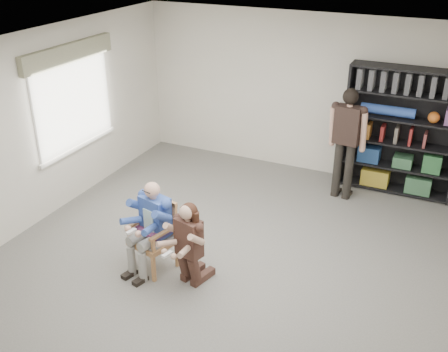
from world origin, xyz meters
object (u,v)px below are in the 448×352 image
at_px(standing_man, 346,145).
at_px(kneeling_woman, 188,246).
at_px(armchair, 152,236).
at_px(seated_man, 152,227).
at_px(bookshelf, 401,132).

bearing_deg(standing_man, kneeling_woman, -103.85).
bearing_deg(kneeling_woman, armchair, -177.14).
distance_m(seated_man, kneeling_woman, 0.59).
bearing_deg(armchair, seated_man, 104.55).
bearing_deg(bookshelf, armchair, -124.63).
relative_size(kneeling_woman, standing_man, 0.62).
distance_m(kneeling_woman, standing_man, 3.34).
height_order(kneeling_woman, bookshelf, bookshelf).
bearing_deg(standing_man, seated_man, -113.58).
height_order(armchair, bookshelf, bookshelf).
bearing_deg(seated_man, kneeling_woman, 2.86).
distance_m(kneeling_woman, bookshelf, 4.20).
bearing_deg(seated_man, standing_man, 74.40).
distance_m(bookshelf, standing_man, 0.97).
xyz_separation_m(armchair, kneeling_woman, (0.58, -0.12, 0.09)).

